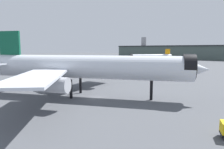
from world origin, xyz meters
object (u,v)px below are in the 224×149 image
at_px(airliner_near_gate, 84,67).
at_px(traffic_cone_near_nose, 56,78).
at_px(traffic_cone_wingtip, 137,77).
at_px(airliner_far_taxiway, 151,57).

distance_m(airliner_near_gate, traffic_cone_near_nose, 35.61).
bearing_deg(airliner_near_gate, traffic_cone_wingtip, 74.21).
bearing_deg(traffic_cone_wingtip, airliner_far_taxiway, 110.61).
distance_m(airliner_near_gate, traffic_cone_wingtip, 39.08).
relative_size(airliner_far_taxiway, traffic_cone_wingtip, 47.16).
distance_m(airliner_near_gate, airliner_far_taxiway, 137.31).
xyz_separation_m(airliner_near_gate, traffic_cone_near_nose, (-30.83, 16.12, -7.58)).
distance_m(traffic_cone_near_nose, traffic_cone_wingtip, 34.80).
bearing_deg(airliner_far_taxiway, traffic_cone_wingtip, 62.80).
height_order(airliner_near_gate, airliner_far_taxiway, airliner_near_gate).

